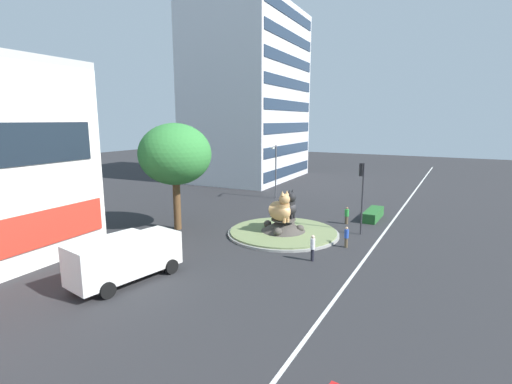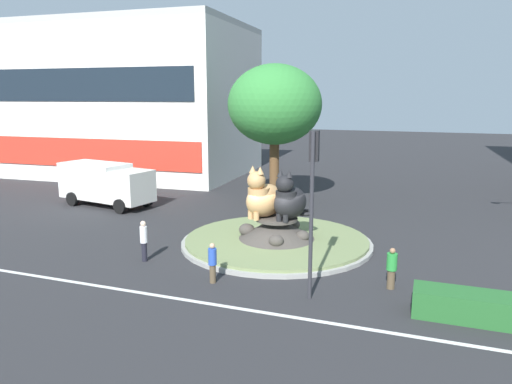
# 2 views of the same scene
# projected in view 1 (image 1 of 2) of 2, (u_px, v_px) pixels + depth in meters

# --- Properties ---
(ground_plane) EXTENTS (160.00, 160.00, 0.00)m
(ground_plane) POSITION_uv_depth(u_px,v_px,m) (283.00, 234.00, 31.77)
(ground_plane) COLOR #28282B
(lane_centreline) EXTENTS (112.00, 0.20, 0.01)m
(lane_centreline) POSITION_uv_depth(u_px,v_px,m) (373.00, 248.00, 28.36)
(lane_centreline) COLOR silver
(lane_centreline) RESTS_ON ground
(roundabout_island) EXTENTS (9.16, 9.16, 1.32)m
(roundabout_island) POSITION_uv_depth(u_px,v_px,m) (283.00, 230.00, 31.70)
(roundabout_island) COLOR gray
(roundabout_island) RESTS_ON ground
(cat_statue_calico) EXTENTS (2.39, 2.60, 2.52)m
(cat_statue_calico) POSITION_uv_depth(u_px,v_px,m) (281.00, 210.00, 30.76)
(cat_statue_calico) COLOR tan
(cat_statue_calico) RESTS_ON roundabout_island
(cat_statue_black) EXTENTS (1.97, 2.50, 2.41)m
(cat_statue_black) POSITION_uv_depth(u_px,v_px,m) (286.00, 207.00, 31.89)
(cat_statue_black) COLOR black
(cat_statue_black) RESTS_ON roundabout_island
(traffic_light_mast) EXTENTS (0.33, 0.46, 5.91)m
(traffic_light_mast) POSITION_uv_depth(u_px,v_px,m) (362.00, 186.00, 31.03)
(traffic_light_mast) COLOR #2D2D33
(traffic_light_mast) RESTS_ON ground
(office_tower) EXTENTS (20.25, 14.60, 26.08)m
(office_tower) POSITION_uv_depth(u_px,v_px,m) (249.00, 96.00, 60.09)
(office_tower) COLOR silver
(office_tower) RESTS_ON ground
(clipped_hedge_strip) EXTENTS (4.21, 1.20, 0.90)m
(clipped_hedge_strip) POSITION_uv_depth(u_px,v_px,m) (373.00, 214.00, 36.53)
(clipped_hedge_strip) COLOR #235B28
(clipped_hedge_strip) RESTS_ON ground
(broadleaf_tree_behind_island) EXTENTS (6.07, 6.07, 9.08)m
(broadleaf_tree_behind_island) POSITION_uv_depth(u_px,v_px,m) (175.00, 155.00, 32.10)
(broadleaf_tree_behind_island) COLOR brown
(broadleaf_tree_behind_island) RESTS_ON ground
(streetlight_arm) EXTENTS (1.99, 0.59, 6.36)m
(streetlight_arm) POSITION_uv_depth(u_px,v_px,m) (275.00, 168.00, 45.45)
(streetlight_arm) COLOR #4C4C51
(streetlight_arm) RESTS_ON ground
(pedestrian_green_shirt) EXTENTS (0.38, 0.38, 1.57)m
(pedestrian_green_shirt) POSITION_uv_depth(u_px,v_px,m) (347.00, 215.00, 34.75)
(pedestrian_green_shirt) COLOR brown
(pedestrian_green_shirt) RESTS_ON ground
(pedestrian_white_shirt) EXTENTS (0.31, 0.31, 1.80)m
(pedestrian_white_shirt) POSITION_uv_depth(u_px,v_px,m) (313.00, 247.00, 25.57)
(pedestrian_white_shirt) COLOR black
(pedestrian_white_shirt) RESTS_ON ground
(pedestrian_blue_shirt) EXTENTS (0.32, 0.32, 1.58)m
(pedestrian_blue_shirt) POSITION_uv_depth(u_px,v_px,m) (346.00, 237.00, 28.33)
(pedestrian_blue_shirt) COLOR brown
(pedestrian_blue_shirt) RESTS_ON ground
(delivery_box_truck) EXTENTS (6.78, 3.47, 2.74)m
(delivery_box_truck) POSITION_uv_depth(u_px,v_px,m) (125.00, 256.00, 22.23)
(delivery_box_truck) COLOR silver
(delivery_box_truck) RESTS_ON ground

